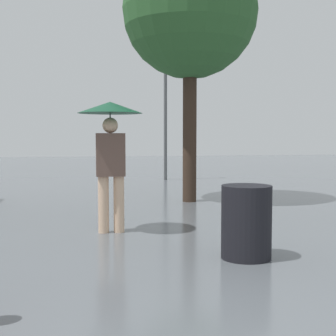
# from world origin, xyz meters

# --- Properties ---
(pedestrian) EXTENTS (0.90, 0.90, 1.83)m
(pedestrian) POSITION_xyz_m (0.00, 5.12, 1.38)
(pedestrian) COLOR beige
(pedestrian) RESTS_ON ground_plane
(tree) EXTENTS (2.74, 2.74, 5.27)m
(tree) POSITION_xyz_m (1.79, 7.98, 3.87)
(tree) COLOR #38281E
(tree) RESTS_ON ground_plane
(street_lamp) EXTENTS (0.24, 0.24, 4.13)m
(street_lamp) POSITION_xyz_m (2.12, 12.73, 2.50)
(street_lamp) COLOR #515456
(street_lamp) RESTS_ON ground_plane
(trash_bin) EXTENTS (0.56, 0.56, 0.82)m
(trash_bin) POSITION_xyz_m (1.40, 3.45, 0.41)
(trash_bin) COLOR black
(trash_bin) RESTS_ON ground_plane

